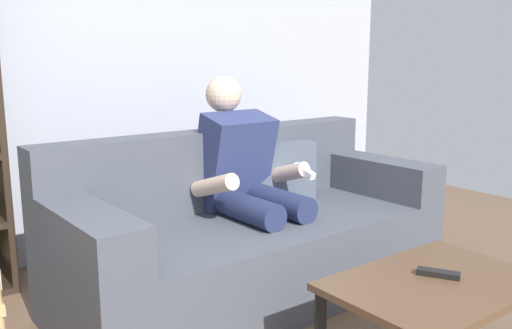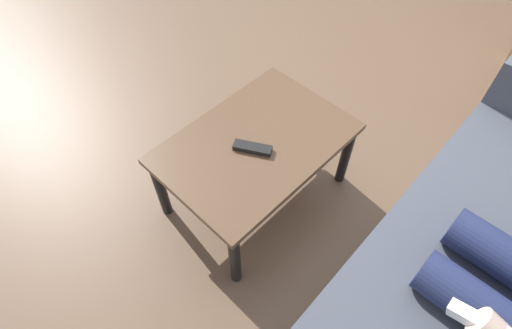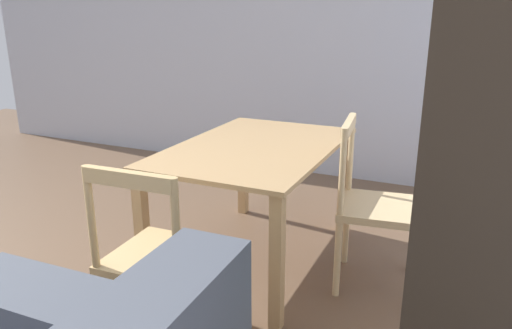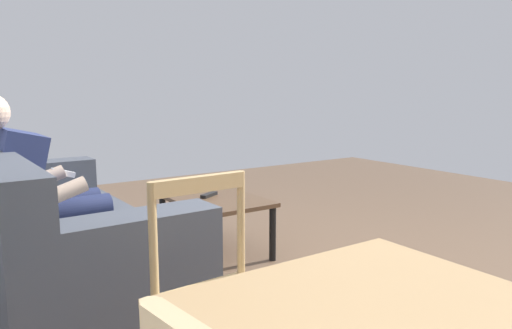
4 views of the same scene
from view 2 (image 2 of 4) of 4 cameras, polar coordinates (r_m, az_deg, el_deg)
name	(u,v)px [view 2 (image 2 of 4)]	position (r m, az deg, el deg)	size (l,w,h in m)	color
ground_plane	(329,63)	(2.94, 10.32, 14.01)	(8.55, 8.55, 0.00)	brown
couch	(506,319)	(1.76, 31.87, -18.15)	(2.20, 0.98, 0.90)	#474C56
coffee_table	(256,150)	(1.85, 0.00, 2.12)	(0.86, 0.59, 0.43)	brown
tv_remote	(253,148)	(1.76, -0.49, 2.37)	(0.05, 0.17, 0.02)	black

